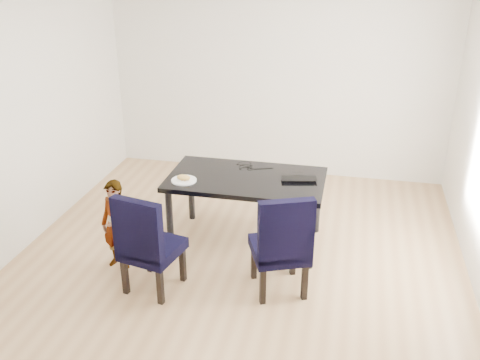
% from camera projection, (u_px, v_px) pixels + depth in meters
% --- Properties ---
extents(floor, '(4.50, 5.00, 0.01)m').
position_uv_depth(floor, '(236.00, 266.00, 5.34)').
color(floor, tan).
rests_on(floor, ground).
extents(wall_back, '(4.50, 0.01, 2.70)m').
position_uv_depth(wall_back, '(278.00, 76.00, 7.03)').
color(wall_back, white).
rests_on(wall_back, ground).
extents(wall_front, '(4.50, 0.01, 2.70)m').
position_uv_depth(wall_front, '(119.00, 309.00, 2.56)').
color(wall_front, silver).
rests_on(wall_front, ground).
extents(wall_left, '(0.01, 5.00, 2.70)m').
position_uv_depth(wall_left, '(11.00, 121.00, 5.23)').
color(wall_left, silver).
rests_on(wall_left, ground).
extents(dining_table, '(1.60, 0.90, 0.75)m').
position_uv_depth(dining_table, '(246.00, 210.00, 5.64)').
color(dining_table, black).
rests_on(dining_table, floor).
extents(chair_left, '(0.57, 0.58, 0.99)m').
position_uv_depth(chair_left, '(152.00, 241.00, 4.82)').
color(chair_left, black).
rests_on(chair_left, floor).
extents(chair_right, '(0.64, 0.65, 1.01)m').
position_uv_depth(chair_right, '(280.00, 241.00, 4.79)').
color(chair_right, black).
rests_on(chair_right, floor).
extents(child, '(0.39, 0.31, 0.92)m').
position_uv_depth(child, '(116.00, 225.00, 5.15)').
color(child, '#EC4813').
rests_on(child, floor).
extents(plate, '(0.26, 0.26, 0.01)m').
position_uv_depth(plate, '(184.00, 180.00, 5.40)').
color(plate, white).
rests_on(plate, dining_table).
extents(sandwich, '(0.16, 0.11, 0.06)m').
position_uv_depth(sandwich, '(184.00, 177.00, 5.37)').
color(sandwich, gold).
rests_on(sandwich, plate).
extents(laptop, '(0.40, 0.30, 0.03)m').
position_uv_depth(laptop, '(299.00, 177.00, 5.45)').
color(laptop, black).
rests_on(laptop, dining_table).
extents(cable_tangle, '(0.18, 0.18, 0.01)m').
position_uv_depth(cable_tangle, '(246.00, 168.00, 5.70)').
color(cable_tangle, black).
rests_on(cable_tangle, dining_table).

